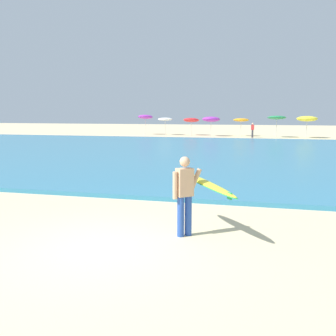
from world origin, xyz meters
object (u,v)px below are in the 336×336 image
(beach_umbrella_2, at_px, (191,120))
(beach_umbrella_0, at_px, (145,117))
(surfer_with_board, at_px, (194,188))
(beach_umbrella_3, at_px, (211,119))
(beach_umbrella_4, at_px, (241,120))
(beach_umbrella_6, at_px, (307,119))
(beachgoer_near_row_left, at_px, (253,130))
(beach_umbrella_1, at_px, (165,119))
(beach_umbrella_5, at_px, (277,118))

(beach_umbrella_2, bearing_deg, beach_umbrella_0, 179.79)
(surfer_with_board, height_order, beach_umbrella_2, beach_umbrella_2)
(beach_umbrella_2, bearing_deg, beach_umbrella_3, -26.07)
(beach_umbrella_3, relative_size, beach_umbrella_4, 1.10)
(surfer_with_board, xyz_separation_m, beach_umbrella_4, (-1.26, 36.68, 0.81))
(beach_umbrella_2, xyz_separation_m, beach_umbrella_6, (12.81, -2.00, 0.23))
(beach_umbrella_2, relative_size, beach_umbrella_6, 0.91)
(surfer_with_board, relative_size, beach_umbrella_2, 0.95)
(beach_umbrella_0, relative_size, beachgoer_near_row_left, 1.57)
(beach_umbrella_6, distance_m, beachgoer_near_row_left, 5.75)
(beach_umbrella_1, relative_size, beach_umbrella_6, 0.90)
(surfer_with_board, bearing_deg, beachgoer_near_row_left, 89.79)
(beach_umbrella_1, relative_size, beachgoer_near_row_left, 1.32)
(surfer_with_board, bearing_deg, beach_umbrella_6, 80.77)
(beach_umbrella_5, bearing_deg, surfer_with_board, -94.23)
(beach_umbrella_1, xyz_separation_m, beach_umbrella_4, (9.02, -0.21, -0.05))
(beach_umbrella_5, bearing_deg, beach_umbrella_0, 173.57)
(beach_umbrella_1, xyz_separation_m, beach_umbrella_6, (15.97, -1.87, 0.14))
(surfer_with_board, xyz_separation_m, beach_umbrella_5, (2.61, 35.29, 1.11))
(beach_umbrella_1, xyz_separation_m, beach_umbrella_5, (12.90, -1.59, 0.25))
(beach_umbrella_3, distance_m, beach_umbrella_6, 10.30)
(beach_umbrella_1, xyz_separation_m, beachgoer_near_row_left, (10.41, -2.76, -1.04))
(beachgoer_near_row_left, bearing_deg, beach_umbrella_2, 158.23)
(beach_umbrella_0, bearing_deg, beach_umbrella_1, -3.40)
(beach_umbrella_5, height_order, beach_umbrella_6, beach_umbrella_5)
(beach_umbrella_0, height_order, beach_umbrella_4, beach_umbrella_0)
(beach_umbrella_3, distance_m, beach_umbrella_5, 7.22)
(beach_umbrella_2, relative_size, beach_umbrella_4, 1.02)
(beach_umbrella_4, bearing_deg, beach_umbrella_6, -13.50)
(surfer_with_board, distance_m, beach_umbrella_1, 38.30)
(beach_umbrella_2, relative_size, beach_umbrella_3, 0.93)
(beach_umbrella_1, distance_m, beach_umbrella_6, 16.08)
(beach_umbrella_6, height_order, beachgoer_near_row_left, beach_umbrella_6)
(beach_umbrella_0, xyz_separation_m, beach_umbrella_2, (5.71, -0.02, -0.36))
(beach_umbrella_1, height_order, beach_umbrella_3, beach_umbrella_3)
(surfer_with_board, xyz_separation_m, beach_umbrella_2, (-7.12, 37.01, 0.77))
(beach_umbrella_2, xyz_separation_m, beach_umbrella_5, (9.73, -1.72, 0.34))
(beach_umbrella_2, xyz_separation_m, beach_umbrella_4, (5.86, -0.34, 0.04))
(beach_umbrella_1, height_order, beach_umbrella_5, beach_umbrella_5)
(beach_umbrella_2, bearing_deg, beach_umbrella_1, -177.65)
(beach_umbrella_3, bearing_deg, beach_umbrella_4, 15.25)
(surfer_with_board, bearing_deg, beach_umbrella_1, 105.58)
(beach_umbrella_1, distance_m, beach_umbrella_2, 3.17)
(surfer_with_board, distance_m, beach_umbrella_6, 35.48)
(beach_umbrella_5, bearing_deg, beach_umbrella_3, 176.19)
(surfer_with_board, xyz_separation_m, beachgoer_near_row_left, (0.13, 34.12, -0.18))
(beach_umbrella_2, height_order, beach_umbrella_4, beach_umbrella_2)
(beachgoer_near_row_left, bearing_deg, beach_umbrella_0, 167.32)
(beach_umbrella_4, distance_m, beach_umbrella_6, 7.15)
(beach_umbrella_2, relative_size, beach_umbrella_5, 0.89)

